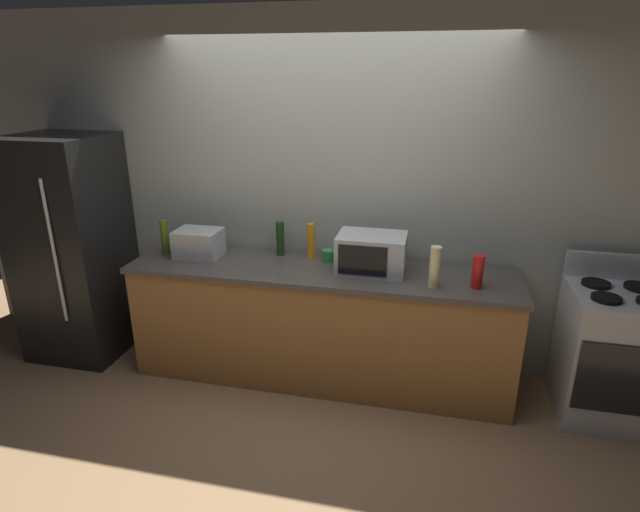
% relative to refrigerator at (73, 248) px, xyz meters
% --- Properties ---
extents(ground_plane, '(8.00, 8.00, 0.00)m').
position_rel_refrigerator_xyz_m(ground_plane, '(2.05, -0.40, -0.90)').
color(ground_plane, '#93704C').
extents(back_wall, '(6.40, 0.10, 2.70)m').
position_rel_refrigerator_xyz_m(back_wall, '(2.05, 0.41, 0.45)').
color(back_wall, '#9EA399').
rests_on(back_wall, ground_plane).
extents(counter_run, '(2.84, 0.64, 0.90)m').
position_rel_refrigerator_xyz_m(counter_run, '(2.05, 0.00, -0.45)').
color(counter_run, '#9E6B38').
rests_on(counter_run, ground_plane).
extents(refrigerator, '(0.72, 0.73, 1.80)m').
position_rel_refrigerator_xyz_m(refrigerator, '(0.00, 0.00, 0.00)').
color(refrigerator, black).
rests_on(refrigerator, ground_plane).
extents(stove_range, '(0.60, 0.61, 1.08)m').
position_rel_refrigerator_xyz_m(stove_range, '(4.05, 0.00, -0.44)').
color(stove_range, '#B7BABF').
rests_on(stove_range, ground_plane).
extents(microwave, '(0.48, 0.35, 0.27)m').
position_rel_refrigerator_xyz_m(microwave, '(2.41, 0.05, 0.13)').
color(microwave, '#B7BABF').
rests_on(microwave, counter_run).
extents(toaster_oven, '(0.34, 0.26, 0.21)m').
position_rel_refrigerator_xyz_m(toaster_oven, '(1.08, 0.06, 0.10)').
color(toaster_oven, '#B7BABF').
rests_on(toaster_oven, counter_run).
extents(bottle_olive_oil, '(0.06, 0.06, 0.28)m').
position_rel_refrigerator_xyz_m(bottle_olive_oil, '(0.81, 0.04, 0.14)').
color(bottle_olive_oil, '#4C6B19').
rests_on(bottle_olive_oil, counter_run).
extents(bottle_hand_soap, '(0.07, 0.07, 0.28)m').
position_rel_refrigerator_xyz_m(bottle_hand_soap, '(2.86, -0.15, 0.14)').
color(bottle_hand_soap, beige).
rests_on(bottle_hand_soap, counter_run).
extents(bottle_dish_soap, '(0.06, 0.06, 0.27)m').
position_rel_refrigerator_xyz_m(bottle_dish_soap, '(1.93, 0.23, 0.13)').
color(bottle_dish_soap, orange).
rests_on(bottle_dish_soap, counter_run).
extents(bottle_wine, '(0.06, 0.06, 0.27)m').
position_rel_refrigerator_xyz_m(bottle_wine, '(1.68, 0.23, 0.13)').
color(bottle_wine, '#1E3F19').
rests_on(bottle_wine, counter_run).
extents(bottle_hot_sauce, '(0.07, 0.07, 0.23)m').
position_rel_refrigerator_xyz_m(bottle_hot_sauce, '(3.13, -0.09, 0.11)').
color(bottle_hot_sauce, red).
rests_on(bottle_hot_sauce, counter_run).
extents(mug_green, '(0.09, 0.09, 0.09)m').
position_rel_refrigerator_xyz_m(mug_green, '(2.07, 0.17, 0.04)').
color(mug_green, '#2D8C47').
rests_on(mug_green, counter_run).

